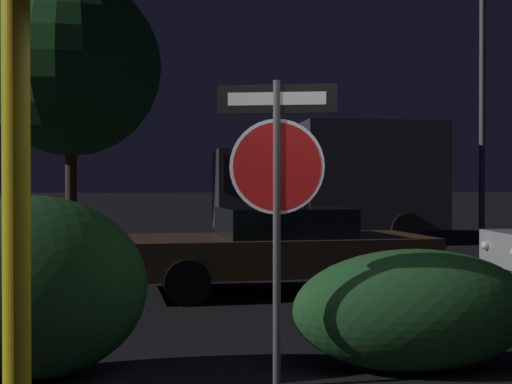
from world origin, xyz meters
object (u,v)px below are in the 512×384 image
object	(u,v)px
passing_car_3	(276,248)
tree_0	(71,66)
stop_sign	(277,169)
yellow_pole_left	(16,154)
hedge_bush_2	(33,287)
street_lamp	(482,58)
delivery_truck	(328,180)
hedge_bush_3	(415,310)

from	to	relation	value
passing_car_3	tree_0	world-z (taller)	tree_0
stop_sign	yellow_pole_left	xyz separation A→B (m)	(-1.60, -1.53, 0.05)
hedge_bush_2	tree_0	distance (m)	15.17
passing_car_3	yellow_pole_left	bearing A→B (deg)	154.83
tree_0	street_lamp	bearing A→B (deg)	-9.91
stop_sign	passing_car_3	size ratio (longest dim) A/B	0.51
stop_sign	street_lamp	distance (m)	15.19
passing_car_3	hedge_bush_2	bearing A→B (deg)	144.22
hedge_bush_2	street_lamp	world-z (taller)	street_lamp
stop_sign	delivery_truck	bearing A→B (deg)	88.55
passing_car_3	street_lamp	distance (m)	11.33
hedge_bush_2	hedge_bush_3	xyz separation A→B (m)	(3.13, -0.05, -0.23)
stop_sign	passing_car_3	bearing A→B (deg)	94.50
hedge_bush_2	delivery_truck	bearing A→B (deg)	68.45
yellow_pole_left	stop_sign	bearing A→B (deg)	43.82
hedge_bush_3	yellow_pole_left	bearing A→B (deg)	-146.11
stop_sign	hedge_bush_2	bearing A→B (deg)	179.93
hedge_bush_2	passing_car_3	distance (m)	5.10
delivery_truck	street_lamp	distance (m)	5.28
stop_sign	delivery_truck	distance (m)	13.46
hedge_bush_3	passing_car_3	world-z (taller)	passing_car_3
stop_sign	hedge_bush_2	distance (m)	2.17
hedge_bush_2	tree_0	bearing A→B (deg)	97.59
street_lamp	passing_car_3	bearing A→B (deg)	-129.22
passing_car_3	tree_0	size ratio (longest dim) A/B	0.63
hedge_bush_2	hedge_bush_3	world-z (taller)	hedge_bush_2
stop_sign	yellow_pole_left	world-z (taller)	yellow_pole_left
hedge_bush_3	passing_car_3	size ratio (longest dim) A/B	0.44
delivery_truck	stop_sign	bearing A→B (deg)	164.63
stop_sign	yellow_pole_left	size ratio (longest dim) A/B	0.68
hedge_bush_2	street_lamp	xyz separation A→B (m)	(9.16, 12.54, 4.21)
yellow_pole_left	delivery_truck	distance (m)	15.37
yellow_pole_left	tree_0	world-z (taller)	tree_0
passing_car_3	delivery_truck	size ratio (longest dim) A/B	0.77
hedge_bush_3	street_lamp	world-z (taller)	street_lamp
passing_car_3	delivery_truck	xyz separation A→B (m)	(2.48, 8.28, 1.04)
yellow_pole_left	hedge_bush_2	size ratio (longest dim) A/B	1.89
yellow_pole_left	street_lamp	distance (m)	17.27
stop_sign	delivery_truck	size ratio (longest dim) A/B	0.39
delivery_truck	yellow_pole_left	bearing A→B (deg)	160.14
stop_sign	street_lamp	size ratio (longest dim) A/B	0.33
yellow_pole_left	passing_car_3	world-z (taller)	yellow_pole_left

